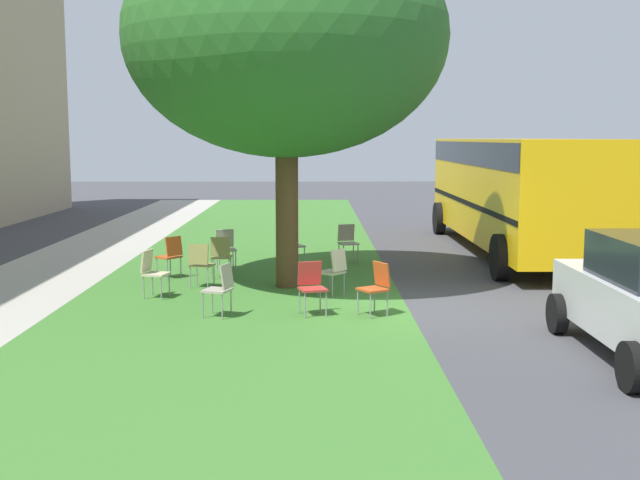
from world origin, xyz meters
name	(u,v)px	position (x,y,z in m)	size (l,w,h in m)	color
ground	(419,307)	(0.00, 0.00, 0.00)	(80.00, 80.00, 0.00)	#424247
grass_verge	(234,307)	(0.00, 3.20, 0.00)	(48.00, 6.00, 0.01)	#3D752D
street_tree	(286,38)	(1.94, 2.34, 4.79)	(6.15, 6.15, 7.08)	brown
chair_0	(334,268)	(0.98, 1.44, 0.52)	(0.58, 0.59, 0.88)	beige
chair_1	(291,243)	(4.61, 2.33, 0.52)	(0.55, 0.56, 0.88)	#ADA393
chair_2	(221,254)	(2.87, 3.75, 0.52)	(0.42, 0.42, 0.88)	olive
chair_3	(200,262)	(1.81, 4.02, 0.52)	(0.51, 0.50, 0.88)	olive
chair_4	(347,240)	(5.13, 1.02, 0.52)	(0.52, 0.51, 0.88)	#ADA393
chair_5	(376,284)	(-0.63, 0.79, 0.52)	(0.57, 0.57, 0.88)	#C64C1E
chair_6	(221,286)	(-0.74, 3.33, 0.52)	(0.52, 0.53, 0.88)	#ADA393
chair_7	(311,284)	(-0.57, 1.86, 0.52)	(0.52, 0.51, 0.88)	#B7332D
chair_8	(153,270)	(0.87, 4.77, 0.52)	(0.50, 0.51, 0.88)	beige
chair_9	(171,253)	(2.92, 4.80, 0.52)	(0.59, 0.59, 0.88)	#C64C1E
chair_10	(226,246)	(4.09, 3.78, 0.52)	(0.52, 0.51, 0.88)	#ADA393
school_bus	(515,184)	(6.60, -3.27, 1.76)	(10.40, 2.80, 2.88)	yellow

